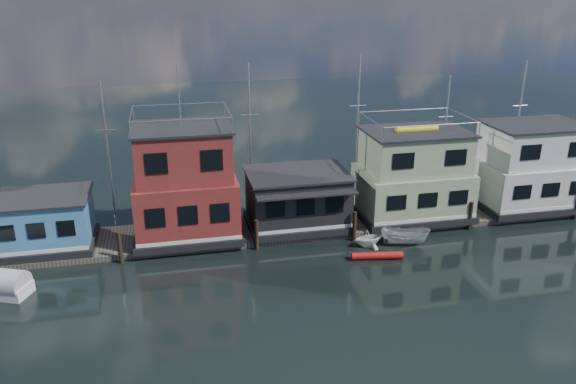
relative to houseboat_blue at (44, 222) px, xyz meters
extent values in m
plane|color=black|center=(18.00, -12.00, -2.21)|extent=(160.00, 160.00, 0.00)
cube|color=#595147|center=(18.00, 0.00, -2.01)|extent=(48.00, 5.00, 0.40)
cube|color=black|center=(0.00, 0.00, -1.56)|extent=(6.40, 4.90, 0.50)
cube|color=#4388BA|center=(0.00, 0.00, 0.19)|extent=(6.00, 4.50, 3.00)
cube|color=black|center=(0.00, 0.00, 1.77)|extent=(6.30, 4.80, 0.16)
cube|color=black|center=(9.50, 0.00, -1.56)|extent=(7.40, 5.90, 0.50)
cube|color=maroon|center=(9.50, 0.00, 0.57)|extent=(7.00, 5.50, 3.74)
cube|color=maroon|center=(9.50, 0.00, 4.17)|extent=(6.30, 4.95, 3.46)
cube|color=black|center=(9.50, 0.00, 5.97)|extent=(6.65, 5.23, 0.16)
cylinder|color=silver|center=(9.50, 0.00, 8.05)|extent=(0.08, 0.08, 4.00)
cube|color=black|center=(17.50, 0.00, -1.56)|extent=(7.40, 5.40, 0.50)
cube|color=black|center=(17.50, 0.00, 0.39)|extent=(7.00, 5.00, 3.40)
cube|color=black|center=(17.50, 0.00, 2.17)|extent=(7.30, 5.30, 0.16)
cube|color=black|center=(17.50, -2.80, 1.58)|extent=(7.00, 1.20, 0.12)
cube|color=black|center=(26.50, 0.00, -1.56)|extent=(8.40, 5.90, 0.50)
cube|color=#9AB083|center=(26.50, 0.00, 0.25)|extent=(8.00, 5.50, 3.12)
cube|color=#9AB083|center=(26.50, 0.00, 3.25)|extent=(7.20, 4.95, 2.88)
cube|color=black|center=(26.50, 0.00, 4.77)|extent=(7.60, 5.23, 0.16)
cylinder|color=yellow|center=(26.50, 0.00, 4.94)|extent=(3.20, 0.56, 0.56)
cube|color=black|center=(36.50, 0.00, -1.56)|extent=(8.40, 5.90, 0.50)
cube|color=silver|center=(36.50, 0.00, 0.25)|extent=(8.00, 5.50, 3.12)
cube|color=silver|center=(36.50, 0.00, 3.25)|extent=(7.20, 4.95, 2.88)
cube|color=black|center=(36.50, 0.00, 4.77)|extent=(7.60, 5.23, 0.16)
cylinder|color=#2D2116|center=(5.00, -2.80, -1.11)|extent=(0.28, 0.28, 2.20)
cylinder|color=#2D2116|center=(14.00, -2.80, -1.11)|extent=(0.28, 0.28, 2.20)
cylinder|color=#2D2116|center=(21.00, -2.80, -1.11)|extent=(0.28, 0.28, 2.20)
cylinder|color=#2D2116|center=(30.00, -2.80, -1.11)|extent=(0.28, 0.28, 2.20)
cylinder|color=silver|center=(4.00, 6.00, 3.04)|extent=(0.16, 0.16, 10.50)
cylinder|color=silver|center=(4.00, 6.00, 4.62)|extent=(1.40, 0.06, 0.06)
cylinder|color=silver|center=(15.00, 6.00, 3.54)|extent=(0.16, 0.16, 11.50)
cylinder|color=silver|center=(15.00, 6.00, 5.27)|extent=(1.40, 0.06, 0.06)
cylinder|color=silver|center=(24.00, 6.00, 3.79)|extent=(0.16, 0.16, 12.00)
cylinder|color=silver|center=(24.00, 6.00, 5.59)|extent=(1.40, 0.06, 0.06)
cylinder|color=silver|center=(32.00, 6.00, 2.79)|extent=(0.16, 0.16, 10.00)
cylinder|color=silver|center=(32.00, 6.00, 4.29)|extent=(1.40, 0.06, 0.06)
cylinder|color=silver|center=(39.00, 6.00, 3.29)|extent=(0.16, 0.16, 11.00)
cylinder|color=silver|center=(39.00, 6.00, 4.94)|extent=(1.40, 0.06, 0.06)
imported|color=white|center=(21.71, -3.83, -1.60)|extent=(2.56, 2.30, 1.20)
imported|color=beige|center=(24.26, -4.24, -1.55)|extent=(3.60, 2.34, 1.30)
cylinder|color=#B41513|center=(21.58, -5.90, -1.95)|extent=(3.47, 1.07, 0.50)
camera|label=1|loc=(8.67, -37.25, 15.03)|focal=35.00mm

